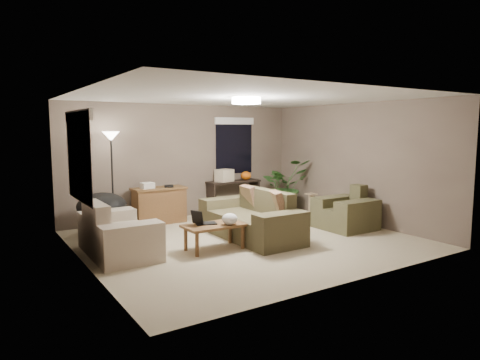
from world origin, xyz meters
TOP-DOWN VIEW (x-y plane):
  - room_shell at (0.00, 0.00)m, footprint 5.50×5.50m
  - main_sofa at (0.20, 0.11)m, footprint 0.95×2.20m
  - throw_pillows at (0.45, 0.11)m, footprint 0.39×1.39m
  - loveseat at (-2.20, 0.34)m, footprint 0.90×1.60m
  - armchair at (2.14, -0.34)m, footprint 0.95×1.00m
  - coffee_table at (-0.78, -0.25)m, footprint 1.00×0.55m
  - laptop at (-0.95, -0.15)m, footprint 0.42×0.32m
  - plastic_bag at (-0.58, -0.40)m, footprint 0.34×0.33m
  - desk at (-0.77, 2.12)m, footprint 1.10×0.50m
  - desk_papers at (-0.93, 2.11)m, footprint 0.71×0.30m
  - console_table at (1.15, 2.28)m, footprint 1.30×0.40m
  - pumpkin at (1.50, 2.28)m, footprint 0.27×0.27m
  - cardboard_box at (0.90, 2.28)m, footprint 0.44×0.37m
  - papasan_chair at (-2.06, 1.68)m, footprint 1.11×1.11m
  - floor_lamp at (-1.75, 2.05)m, footprint 0.32×0.32m
  - ceiling_fixture at (0.00, 0.00)m, footprint 0.50×0.50m
  - houseplant at (2.17, 1.65)m, footprint 1.13×1.26m
  - cat_scratching_post at (2.47, 1.04)m, footprint 0.32×0.32m
  - window_left at (-2.73, 0.30)m, footprint 0.05×1.56m
  - window_back at (1.30, 2.48)m, footprint 1.06×0.05m

SIDE VIEW (x-z plane):
  - cat_scratching_post at x=2.47m, z-range -0.04..0.46m
  - main_sofa at x=0.20m, z-range -0.13..0.72m
  - loveseat at x=-2.20m, z-range -0.13..0.72m
  - armchair at x=2.14m, z-range -0.13..0.72m
  - coffee_table at x=-0.78m, z-range 0.15..0.57m
  - desk at x=-0.77m, z-range 0.00..0.75m
  - console_table at x=1.15m, z-range 0.06..0.81m
  - papasan_chair at x=-2.06m, z-range 0.07..0.86m
  - laptop at x=-0.95m, z-range 0.36..0.60m
  - houseplant at x=2.17m, z-range 0.00..0.98m
  - plastic_bag at x=-0.58m, z-range 0.42..0.61m
  - throw_pillows at x=0.45m, z-range 0.42..0.88m
  - desk_papers at x=-0.93m, z-range 0.74..0.86m
  - pumpkin at x=1.50m, z-range 0.75..0.95m
  - cardboard_box at x=0.90m, z-range 0.75..1.03m
  - room_shell at x=0.00m, z-range -1.50..4.00m
  - floor_lamp at x=-1.75m, z-range 0.64..2.55m
  - window_left at x=-2.73m, z-range 1.12..2.45m
  - window_back at x=1.30m, z-range 1.12..2.45m
  - ceiling_fixture at x=0.00m, z-range 2.39..2.49m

